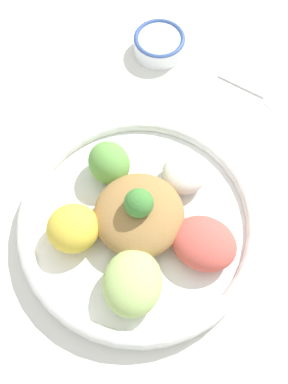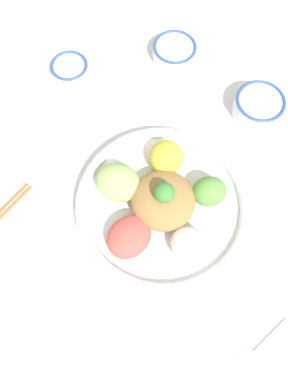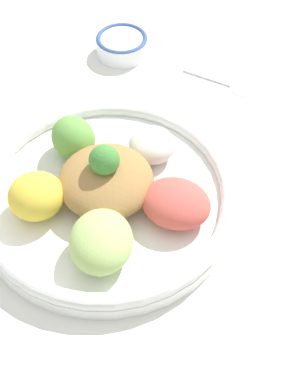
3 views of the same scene
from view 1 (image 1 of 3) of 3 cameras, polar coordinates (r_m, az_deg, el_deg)
name	(u,v)px [view 1 (image 1 of 3)]	position (r m, az deg, el deg)	size (l,w,h in m)	color
ground_plane	(150,212)	(0.64, 0.73, -2.53)	(2.40, 2.40, 0.00)	white
salad_platter	(141,223)	(0.60, -0.42, -3.98)	(0.33, 0.33, 0.10)	white
sauce_bowl_dark	(159,43)	(0.78, 1.95, 18.37)	(0.09, 0.09, 0.03)	white
serving_spoon_main	(265,95)	(0.76, 15.09, 11.85)	(0.04, 0.13, 0.01)	silver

